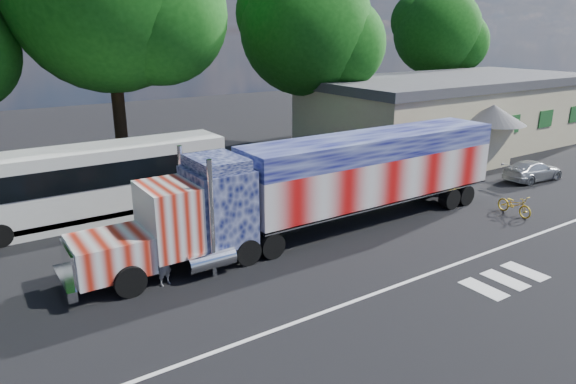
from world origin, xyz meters
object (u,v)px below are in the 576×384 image
tree_far_ne (439,32)px  parked_car (533,171)px  semi_truck (330,181)px  tree_ne_a (309,30)px  coach_bus (100,181)px  woman (164,265)px  bicycle (515,205)px

tree_far_ne → parked_car: bearing=-122.6°
semi_truck → tree_far_ne: (25.98, 17.12, 6.05)m
tree_ne_a → tree_far_ne: (18.01, 4.37, -0.20)m
coach_bus → parked_car: 23.87m
woman → tree_far_ne: tree_far_ne is taller
parked_car → semi_truck: bearing=92.7°
coach_bus → tree_far_ne: (33.85, 10.03, 6.49)m
parked_car → tree_ne_a: size_ratio=0.31×
coach_bus → bicycle: size_ratio=6.28×
bicycle → woman: bearing=177.3°
tree_ne_a → tree_far_ne: 18.53m
coach_bus → tree_ne_a: (15.85, 5.66, 6.70)m
semi_truck → woman: bearing=-173.2°
coach_bus → bicycle: (16.40, -10.44, -1.27)m
tree_ne_a → coach_bus: bearing=-160.3°
semi_truck → bicycle: semi_truck is taller
semi_truck → tree_ne_a: 16.28m
parked_car → tree_far_ne: size_ratio=0.33×
woman → tree_ne_a: bearing=27.3°
woman → semi_truck: bearing=-6.8°
semi_truck → bicycle: bearing=-21.4°
tree_far_ne → woman: bearing=-151.9°
parked_car → woman: 22.65m
bicycle → tree_ne_a: tree_ne_a is taller
semi_truck → parked_car: bearing=-1.5°
semi_truck → coach_bus: 10.60m
coach_bus → tree_far_ne: tree_far_ne is taller
woman → bicycle: bearing=-21.9°
parked_car → bicycle: bearing=119.6°
semi_truck → tree_ne_a: size_ratio=1.55×
semi_truck → parked_car: size_ratio=5.03×
bicycle → tree_far_ne: (17.45, 20.47, 7.77)m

